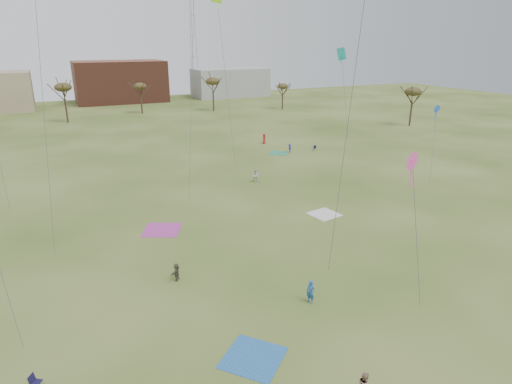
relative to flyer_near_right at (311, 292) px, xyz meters
name	(u,v)px	position (x,y,z in m)	size (l,w,h in m)	color
ground	(332,324)	(0.01, -2.79, -0.88)	(260.00, 260.00, 0.00)	#344917
flyer_near_right	(311,292)	(0.00, 0.00, 0.00)	(0.64, 0.42, 1.76)	#21549A
spectator_fore_c	(176,272)	(-7.84, 7.09, -0.16)	(1.33, 0.42, 1.43)	#504939
spectator_mid_e	(256,176)	(8.35, 27.09, 0.01)	(0.86, 0.67, 1.78)	silver
flyer_far_b	(264,139)	(19.34, 47.13, 0.01)	(0.87, 0.57, 1.79)	#B01E1E
flyer_far_c	(290,148)	(20.31, 39.36, -0.18)	(0.91, 0.52, 1.40)	navy
blanket_blue	(253,358)	(-6.12, -3.49, -0.87)	(3.31, 3.31, 0.03)	#2969B2
blanket_cream	(324,214)	(10.26, 13.68, -0.87)	(2.90, 2.90, 0.03)	silver
blanket_plum	(162,230)	(-6.66, 17.05, -0.87)	(3.50, 3.50, 0.03)	#B9389D
blanket_olive	(279,153)	(18.39, 39.58, -0.87)	(3.00, 3.00, 0.03)	#31885F
camp_chair_right	(314,149)	(24.70, 38.60, -0.62)	(0.72, 0.71, 0.87)	#141538
kites_aloft	(209,1)	(0.33, 20.75, 20.47)	(59.50, 47.71, 27.88)	red
tree_line	(112,93)	(-2.84, 76.33, 6.21)	(117.44, 49.32, 8.91)	#3A2B1E
building_brick	(120,81)	(5.01, 117.21, 5.12)	(26.00, 16.00, 12.00)	brown
building_grey	(230,83)	(40.01, 115.21, 3.62)	(24.00, 12.00, 9.00)	gray
radio_tower	(193,36)	(30.01, 122.21, 18.33)	(1.51, 1.72, 41.00)	#9EA3A8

